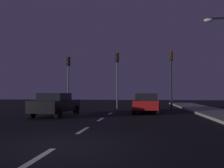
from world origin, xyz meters
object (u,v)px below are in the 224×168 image
(traffic_signal_center, at_px, (117,70))
(car_stopped_ahead, at_px, (147,103))
(traffic_signal_left, at_px, (68,72))
(traffic_signal_right, at_px, (171,69))
(car_adjacent_lane, at_px, (56,104))

(traffic_signal_center, relative_size, car_stopped_ahead, 1.18)
(traffic_signal_left, height_order, traffic_signal_center, traffic_signal_center)
(traffic_signal_left, relative_size, traffic_signal_right, 0.94)
(car_stopped_ahead, relative_size, car_adjacent_lane, 1.09)
(traffic_signal_right, xyz_separation_m, car_stopped_ahead, (-2.28, -4.03, -2.96))
(traffic_signal_left, height_order, traffic_signal_right, traffic_signal_right)
(traffic_signal_left, bearing_deg, traffic_signal_center, 0.01)
(traffic_signal_left, xyz_separation_m, traffic_signal_center, (4.78, 0.00, 0.18))
(car_stopped_ahead, height_order, car_adjacent_lane, car_adjacent_lane)
(traffic_signal_left, distance_m, traffic_signal_right, 9.76)
(car_adjacent_lane, bearing_deg, traffic_signal_left, 102.77)
(traffic_signal_center, bearing_deg, car_stopped_ahead, -56.26)
(traffic_signal_right, bearing_deg, car_stopped_ahead, -119.49)
(traffic_signal_center, distance_m, traffic_signal_right, 4.97)
(traffic_signal_right, bearing_deg, traffic_signal_center, -180.00)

